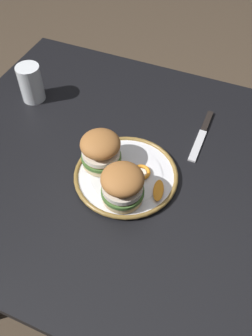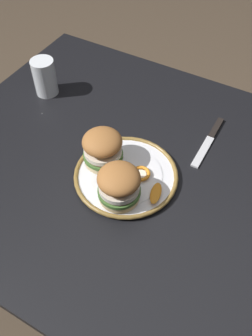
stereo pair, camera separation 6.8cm
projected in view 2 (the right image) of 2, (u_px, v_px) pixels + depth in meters
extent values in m
plane|color=#4C3D2D|center=(138.00, 279.00, 1.57)|extent=(8.00, 8.00, 0.00)
cube|color=black|center=(146.00, 174.00, 1.01)|extent=(1.24, 0.96, 0.03)
cube|color=black|center=(78.00, 118.00, 1.70)|extent=(0.06, 0.06, 0.72)
cylinder|color=white|center=(126.00, 176.00, 0.98)|extent=(0.26, 0.26, 0.01)
torus|color=olive|center=(126.00, 175.00, 0.97)|extent=(0.28, 0.28, 0.01)
cylinder|color=white|center=(126.00, 174.00, 0.97)|extent=(0.20, 0.20, 0.00)
cylinder|color=beige|center=(119.00, 194.00, 0.91)|extent=(0.11, 0.11, 0.02)
cylinder|color=#477033|center=(119.00, 191.00, 0.90)|extent=(0.11, 0.11, 0.01)
cylinder|color=#BC3828|center=(119.00, 189.00, 0.90)|extent=(0.10, 0.10, 0.01)
cylinder|color=silver|center=(119.00, 187.00, 0.89)|extent=(0.10, 0.10, 0.01)
ellipsoid|color=#A36633|center=(119.00, 178.00, 0.86)|extent=(0.15, 0.15, 0.05)
cylinder|color=beige|center=(103.00, 158.00, 0.99)|extent=(0.11, 0.11, 0.02)
cylinder|color=#477033|center=(103.00, 155.00, 0.98)|extent=(0.11, 0.11, 0.01)
cylinder|color=#BC3828|center=(103.00, 153.00, 0.97)|extent=(0.10, 0.10, 0.01)
cylinder|color=silver|center=(103.00, 150.00, 0.97)|extent=(0.10, 0.10, 0.01)
ellipsoid|color=#A36633|center=(102.00, 142.00, 0.94)|extent=(0.15, 0.15, 0.05)
torus|color=orange|center=(141.00, 174.00, 0.96)|extent=(0.06, 0.06, 0.01)
cylinder|color=#F4E5C6|center=(141.00, 174.00, 0.96)|extent=(0.03, 0.03, 0.00)
ellipsoid|color=orange|center=(156.00, 193.00, 0.92)|extent=(0.04, 0.07, 0.01)
cylinder|color=white|center=(45.00, 77.00, 1.17)|extent=(0.08, 0.08, 0.12)
cylinder|color=#5B2D19|center=(46.00, 82.00, 1.18)|extent=(0.07, 0.07, 0.08)
cube|color=silver|center=(203.00, 152.00, 1.04)|extent=(0.02, 0.13, 0.01)
cube|color=black|center=(216.00, 128.00, 1.10)|extent=(0.02, 0.09, 0.01)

